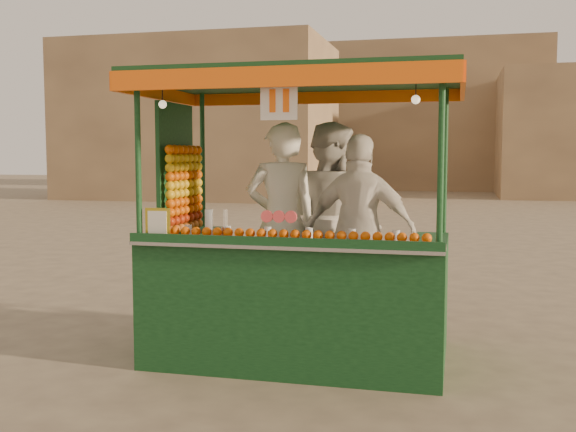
% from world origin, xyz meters
% --- Properties ---
extents(ground, '(90.00, 90.00, 0.00)m').
position_xyz_m(ground, '(0.00, 0.00, 0.00)').
color(ground, brown).
rests_on(ground, ground).
extents(building_left, '(10.00, 6.00, 6.00)m').
position_xyz_m(building_left, '(-9.00, 20.00, 3.00)').
color(building_left, '#A0815B').
rests_on(building_left, ground).
extents(building_center, '(14.00, 7.00, 7.00)m').
position_xyz_m(building_center, '(-2.00, 30.00, 3.50)').
color(building_center, '#A0815B').
rests_on(building_center, ground).
extents(juice_cart, '(2.59, 1.68, 2.35)m').
position_xyz_m(juice_cart, '(-0.37, -0.22, 0.76)').
color(juice_cart, '#0E3316').
rests_on(juice_cart, ground).
extents(vendor_left, '(0.72, 0.61, 1.69)m').
position_xyz_m(vendor_left, '(-0.53, 0.09, 1.12)').
color(vendor_left, white).
rests_on(vendor_left, ground).
extents(vendor_middle, '(1.05, 1.00, 1.71)m').
position_xyz_m(vendor_middle, '(-0.17, 0.44, 1.13)').
color(vendor_middle, beige).
rests_on(vendor_middle, ground).
extents(vendor_right, '(0.98, 0.53, 1.59)m').
position_xyz_m(vendor_right, '(0.18, -0.03, 1.07)').
color(vendor_right, silver).
rests_on(vendor_right, ground).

